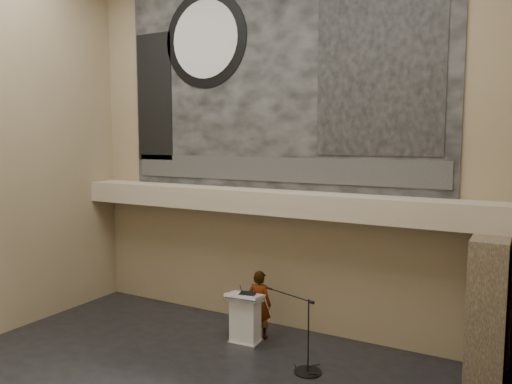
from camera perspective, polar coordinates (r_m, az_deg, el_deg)
The scene contains 16 objects.
wall_back at distance 11.39m, azimuth 1.97°, elevation 5.64°, with size 10.00×0.02×8.50m, color #877455.
soffit at distance 11.13m, azimuth 1.01°, elevation -1.09°, with size 10.00×0.80×0.50m, color tan.
sprinkler_left at distance 11.96m, azimuth -5.89°, elevation -1.96°, with size 0.04×0.04×0.06m, color #B2893D.
sprinkler_right at distance 10.37m, azimuth 10.18°, elevation -3.29°, with size 0.04×0.04×0.06m, color #B2893D.
banner at distance 11.44m, azimuth 1.93°, elevation 12.92°, with size 8.00×0.05×5.00m, color black.
banner_text_strip at distance 11.35m, azimuth 1.80°, elevation 2.61°, with size 7.76×0.02×0.55m, color #2E2E2E.
banner_clock_rim at distance 12.48m, azimuth -5.84°, elevation 16.97°, with size 2.30×2.30×0.02m, color black.
banner_clock_face at distance 12.47m, azimuth -5.89°, elevation 16.98°, with size 1.84×1.84×0.02m, color silver.
banner_building_print at distance 10.54m, azimuth 13.86°, elevation 13.87°, with size 2.60×0.02×3.60m, color black.
banner_brick_print at distance 13.28m, azimuth -11.53°, elevation 10.56°, with size 1.10×0.02×3.20m, color black.
stone_pier at distance 9.77m, azimuth 25.00°, elevation -12.35°, with size 0.60×1.40×2.70m, color #463A2B.
lectern at distance 10.88m, azimuth -1.24°, elevation -14.30°, with size 0.76×0.57×1.14m.
binder at distance 10.64m, azimuth -0.99°, elevation -11.54°, with size 0.33×0.26×0.04m, color black.
papers at distance 10.73m, azimuth -1.55°, elevation -11.49°, with size 0.19×0.26×0.01m, color white.
speaker_person at distance 11.16m, azimuth 0.42°, elevation -12.69°, with size 0.55×0.36×1.49m, color beige.
mic_stand at distance 9.89m, azimuth 5.80°, elevation -18.72°, with size 1.31×0.62×1.41m.
Camera 1 is at (5.22, -6.13, 4.36)m, focal length 35.00 mm.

